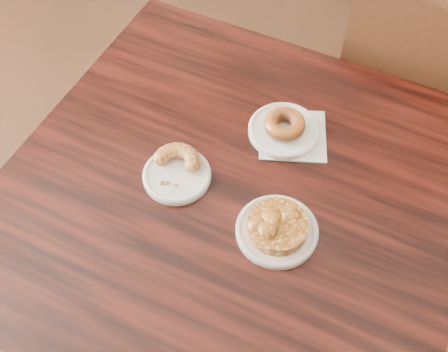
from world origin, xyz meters
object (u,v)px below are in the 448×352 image
(chair_far, at_px, (411,93))
(apple_fritter, at_px, (278,225))
(glazed_donut, at_px, (285,124))
(cruller_fragment, at_px, (176,170))
(cafe_table, at_px, (232,271))

(chair_far, distance_m, apple_fritter, 0.88)
(glazed_donut, bearing_deg, chair_far, 57.34)
(apple_fritter, xyz_separation_m, cruller_fragment, (-0.23, 0.08, -0.00))
(apple_fritter, height_order, cruller_fragment, apple_fritter)
(cafe_table, bearing_deg, glazed_donut, 80.01)
(apple_fritter, bearing_deg, cafe_table, 145.31)
(cafe_table, relative_size, cruller_fragment, 8.24)
(glazed_donut, height_order, apple_fritter, apple_fritter)
(chair_far, relative_size, glazed_donut, 9.89)
(glazed_donut, xyz_separation_m, cruller_fragment, (-0.19, -0.18, -0.00))
(cafe_table, bearing_deg, chair_far, 71.23)
(cafe_table, height_order, cruller_fragment, cruller_fragment)
(cafe_table, distance_m, apple_fritter, 0.43)
(chair_far, height_order, glazed_donut, chair_far)
(cafe_table, xyz_separation_m, apple_fritter, (0.11, -0.07, 0.41))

